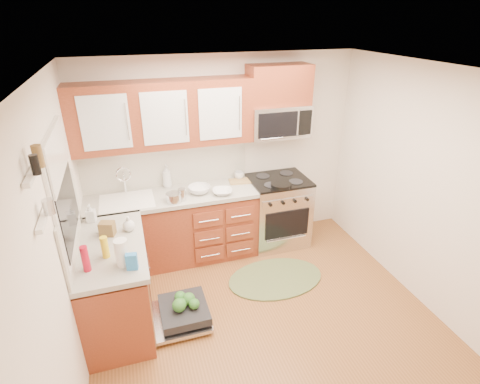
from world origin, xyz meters
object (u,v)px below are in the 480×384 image
object	(u,v)px
bowl_a	(222,192)
bowl_b	(199,190)
cutting_board	(240,181)
range	(277,211)
stock_pot	(174,198)
microwave	(278,120)
paper_towel_roll	(122,253)
rug	(275,278)
dishwasher	(180,314)
skillet	(281,185)
upper_cabinets	(163,114)
cup	(239,175)
sink	(128,211)

from	to	relation	value
bowl_a	bowl_b	distance (m)	0.29
cutting_board	bowl_a	bearing A→B (deg)	-138.12
range	bowl_b	distance (m)	1.18
stock_pot	bowl_a	bearing A→B (deg)	3.44
microwave	paper_towel_roll	size ratio (longest dim) A/B	3.03
bowl_a	bowl_b	world-z (taller)	bowl_b
cutting_board	rug	bearing A→B (deg)	-79.65
dishwasher	skillet	distance (m)	1.93
skillet	upper_cabinets	bearing A→B (deg)	164.03
bowl_a	range	bearing A→B (deg)	11.04
cutting_board	cup	xyz separation A→B (m)	(0.02, 0.10, 0.04)
dishwasher	paper_towel_roll	bearing A→B (deg)	-163.66
range	bowl_b	size ratio (longest dim) A/B	3.50
microwave	dishwasher	bearing A→B (deg)	-140.93
sink	dishwasher	size ratio (longest dim) A/B	0.89
sink	bowl_a	size ratio (longest dim) A/B	2.62
skillet	microwave	bearing A→B (deg)	78.19
bowl_b	cup	size ratio (longest dim) A/B	2.15
bowl_a	bowl_b	bearing A→B (deg)	155.64
upper_cabinets	bowl_a	distance (m)	1.14
rug	cutting_board	bearing A→B (deg)	100.35
stock_pot	cutting_board	size ratio (longest dim) A/B	0.67
microwave	stock_pot	distance (m)	1.61
sink	cutting_board	world-z (taller)	cutting_board
microwave	rug	distance (m)	1.95
upper_cabinets	bowl_a	xyz separation A→B (m)	(0.59, -0.30, -0.92)
dishwasher	skillet	bearing A→B (deg)	31.39
sink	cup	world-z (taller)	cup
skillet	cutting_board	xyz separation A→B (m)	(-0.43, 0.36, -0.04)
sink	paper_towel_roll	bearing A→B (deg)	-93.32
skillet	bowl_b	world-z (taller)	bowl_b
skillet	bowl_b	distance (m)	1.02
upper_cabinets	sink	distance (m)	1.21
stock_pot	bowl_a	world-z (taller)	stock_pot
range	cup	distance (m)	0.73
cup	bowl_a	bearing A→B (deg)	-131.13
upper_cabinets	cutting_board	bearing A→B (deg)	-1.58
microwave	sink	bearing A→B (deg)	-176.15
skillet	paper_towel_roll	bearing A→B (deg)	-151.89
microwave	stock_pot	bearing A→B (deg)	-167.41
upper_cabinets	bowl_a	world-z (taller)	upper_cabinets
rug	paper_towel_roll	xyz separation A→B (m)	(-1.67, -0.48, 1.04)
sink	paper_towel_roll	distance (m)	1.28
sink	dishwasher	bearing A→B (deg)	-70.80
range	sink	bearing A→B (deg)	-179.70
cup	dishwasher	bearing A→B (deg)	-128.14
range	stock_pot	world-z (taller)	stock_pot
sink	dishwasher	xyz separation A→B (m)	(0.39, -1.12, -0.70)
dishwasher	bowl_a	size ratio (longest dim) A/B	2.95
bowl_b	microwave	bearing A→B (deg)	8.48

